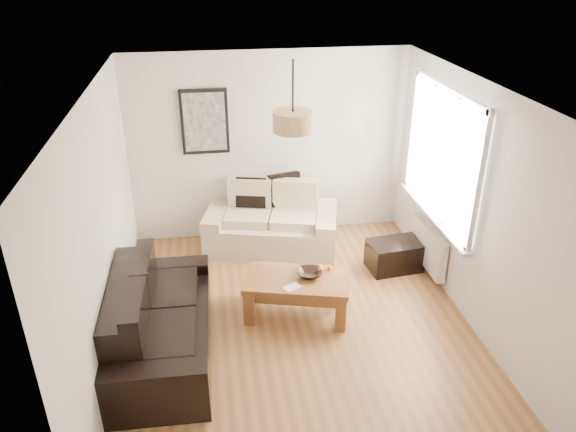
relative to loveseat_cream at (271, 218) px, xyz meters
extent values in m
plane|color=brown|center=(0.04, -1.78, -0.44)|extent=(4.50, 4.50, 0.00)
cube|color=white|center=(1.86, -0.98, -0.06)|extent=(0.10, 0.90, 0.52)
cylinder|color=tan|center=(0.04, -1.48, 1.79)|extent=(0.40, 0.40, 0.20)
cube|color=black|center=(1.49, -0.82, -0.25)|extent=(0.71, 0.50, 0.38)
cube|color=black|center=(-0.24, 0.21, 0.31)|extent=(0.43, 0.22, 0.41)
cube|color=black|center=(0.22, 0.21, 0.33)|extent=(0.46, 0.23, 0.44)
imported|color=black|center=(0.23, -1.55, 0.07)|extent=(0.32, 0.32, 0.07)
sphere|color=orange|center=(0.36, -1.51, 0.07)|extent=(0.07, 0.07, 0.06)
sphere|color=#EE4A14|center=(0.47, -1.48, 0.07)|extent=(0.07, 0.07, 0.06)
sphere|color=orange|center=(0.36, -1.45, 0.07)|extent=(0.08, 0.08, 0.07)
cube|color=silver|center=(-0.01, -1.74, 0.04)|extent=(0.21, 0.19, 0.01)
camera|label=1|loc=(-0.82, -6.58, 3.34)|focal=33.97mm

